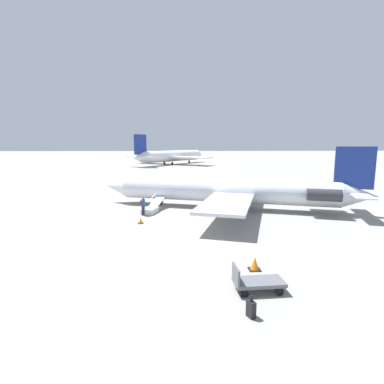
# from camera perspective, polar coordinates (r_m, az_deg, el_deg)

# --- Properties ---
(ground_plane) EXTENTS (600.00, 600.00, 0.00)m
(ground_plane) POSITION_cam_1_polar(r_m,az_deg,el_deg) (30.96, 6.20, -3.09)
(ground_plane) COLOR gray
(airplane_main) EXTENTS (26.76, 20.76, 6.29)m
(airplane_main) POSITION_cam_1_polar(r_m,az_deg,el_deg) (30.51, 7.86, 0.29)
(airplane_main) COLOR silver
(airplane_main) RESTS_ON ground
(airplane_taxiing_distant) EXTENTS (27.11, 34.04, 9.48)m
(airplane_taxiing_distant) POSITION_cam_1_polar(r_m,az_deg,el_deg) (101.30, -3.81, 6.88)
(airplane_taxiing_distant) COLOR white
(airplane_taxiing_distant) RESTS_ON ground
(boarding_stairs) EXTENTS (2.23, 4.13, 1.61)m
(boarding_stairs) POSITION_cam_1_polar(r_m,az_deg,el_deg) (29.11, -7.75, -3.16)
(boarding_stairs) COLOR silver
(boarding_stairs) RESTS_ON ground
(passenger) EXTENTS (0.43, 0.57, 1.74)m
(passenger) POSITION_cam_1_polar(r_m,az_deg,el_deg) (27.86, -9.32, -2.40)
(passenger) COLOR #23232D
(passenger) RESTS_ON ground
(luggage_cart) EXTENTS (2.25, 1.21, 1.22)m
(luggage_cart) POSITION_cam_1_polar(r_m,az_deg,el_deg) (14.06, 12.12, -16.36)
(luggage_cart) COLOR #595B60
(luggage_cart) RESTS_ON ground
(suitcase) EXTENTS (0.35, 0.42, 0.88)m
(suitcase) POSITION_cam_1_polar(r_m,az_deg,el_deg) (12.26, 11.18, -21.03)
(suitcase) COLOR black
(suitcase) RESTS_ON ground
(traffic_cone_near_stairs) EXTENTS (0.43, 0.43, 0.47)m
(traffic_cone_near_stairs) POSITION_cam_1_polar(r_m,az_deg,el_deg) (25.24, -9.76, -5.43)
(traffic_cone_near_stairs) COLOR black
(traffic_cone_near_stairs) RESTS_ON ground
(traffic_cone_near_cart) EXTENTS (0.62, 0.62, 0.68)m
(traffic_cone_near_cart) POSITION_cam_1_polar(r_m,az_deg,el_deg) (16.30, 11.85, -13.26)
(traffic_cone_near_cart) COLOR black
(traffic_cone_near_cart) RESTS_ON ground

